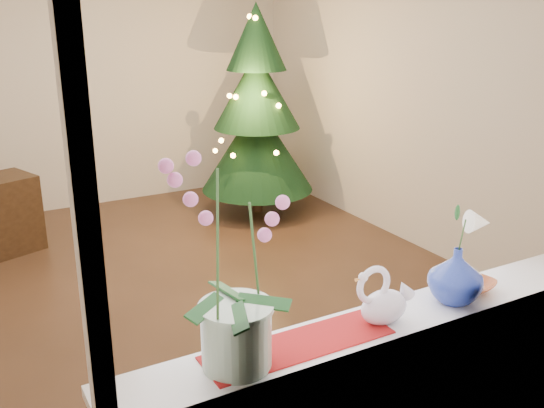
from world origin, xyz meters
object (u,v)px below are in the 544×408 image
(orchid_pot, at_px, (235,263))
(paperweight, at_px, (474,288))
(amber_dish, at_px, (471,286))
(xmas_tree, at_px, (257,111))
(swan, at_px, (385,295))
(blue_vase, at_px, (456,271))

(orchid_pot, xyz_separation_m, paperweight, (1.06, -0.02, -0.33))
(amber_dish, distance_m, xmas_tree, 3.89)
(swan, xyz_separation_m, xmas_tree, (1.47, 3.80, 0.02))
(swan, relative_size, amber_dish, 1.64)
(paperweight, distance_m, xmas_tree, 3.95)
(swan, relative_size, xmas_tree, 0.13)
(swan, distance_m, blue_vase, 0.36)
(paperweight, bearing_deg, xmas_tree, 75.16)
(blue_vase, bearing_deg, paperweight, -6.21)
(orchid_pot, xyz_separation_m, amber_dish, (1.10, 0.02, -0.35))
(amber_dish, bearing_deg, xmas_tree, 75.42)
(paperweight, bearing_deg, blue_vase, 173.79)
(blue_vase, relative_size, xmas_tree, 0.12)
(swan, height_order, blue_vase, blue_vase)
(swan, distance_m, amber_dish, 0.50)
(orchid_pot, xyz_separation_m, swan, (0.61, -0.01, -0.25))
(paperweight, bearing_deg, amber_dish, 56.11)
(blue_vase, xyz_separation_m, xmas_tree, (1.11, 3.80, -0.00))
(paperweight, xyz_separation_m, amber_dish, (0.03, 0.05, -0.02))
(blue_vase, bearing_deg, swan, 179.25)
(orchid_pot, height_order, xmas_tree, xmas_tree)
(swan, bearing_deg, paperweight, -1.02)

